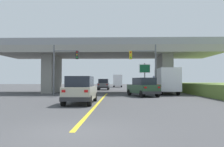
{
  "coord_description": "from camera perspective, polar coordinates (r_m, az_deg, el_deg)",
  "views": [
    {
      "loc": [
        1.53,
        -7.42,
        1.7
      ],
      "look_at": [
        0.84,
        16.97,
        2.48
      ],
      "focal_mm": 36.34,
      "sensor_mm": 36.0,
      "label": 1
    }
  ],
  "objects": [
    {
      "name": "ground",
      "position": [
        32.47,
        -1.09,
        -4.82
      ],
      "size": [
        160.0,
        160.0,
        0.0
      ],
      "primitive_type": "plane",
      "color": "#424244"
    },
    {
      "name": "overpass_bridge",
      "position": [
        32.6,
        -1.09,
        4.04
      ],
      "size": [
        30.08,
        8.9,
        7.11
      ],
      "color": "gray",
      "rests_on": "ground"
    },
    {
      "name": "lane_divider_stripe",
      "position": [
        18.8,
        -3.08,
        -7.0
      ],
      "size": [
        0.2,
        22.47,
        0.01
      ],
      "primitive_type": "cube",
      "color": "yellow",
      "rests_on": "ground"
    },
    {
      "name": "suv_lead",
      "position": [
        16.99,
        -7.88,
        -4.11
      ],
      "size": [
        2.0,
        4.83,
        2.02
      ],
      "color": "#B7B29E",
      "rests_on": "ground"
    },
    {
      "name": "suv_crossing",
      "position": [
        24.94,
        7.85,
        -3.38
      ],
      "size": [
        3.37,
        4.97,
        2.02
      ],
      "rotation": [
        0.0,
        0.0,
        0.33
      ],
      "color": "#2D4C33",
      "rests_on": "ground"
    },
    {
      "name": "box_truck",
      "position": [
        29.26,
        13.42,
        -1.83
      ],
      "size": [
        2.33,
        6.71,
        3.21
      ],
      "color": "navy",
      "rests_on": "ground"
    },
    {
      "name": "sedan_oncoming",
      "position": [
        42.37,
        -2.13,
        -2.74
      ],
      "size": [
        2.04,
        4.71,
        2.02
      ],
      "color": "slate",
      "rests_on": "ground"
    },
    {
      "name": "traffic_signal_nearside",
      "position": [
        26.48,
        8.79,
        2.56
      ],
      "size": [
        3.14,
        0.36,
        5.88
      ],
      "color": "#56595E",
      "rests_on": "ground"
    },
    {
      "name": "traffic_signal_farside",
      "position": [
        26.47,
        -12.47,
        2.49
      ],
      "size": [
        2.92,
        0.36,
        5.79
      ],
      "color": "#56595E",
      "rests_on": "ground"
    },
    {
      "name": "highway_sign",
      "position": [
        30.3,
        8.24,
        0.46
      ],
      "size": [
        1.41,
        0.17,
        4.01
      ],
      "color": "#56595E",
      "rests_on": "ground"
    },
    {
      "name": "semi_truck_distant",
      "position": [
        60.45,
        1.46,
        -1.85
      ],
      "size": [
        2.33,
        6.45,
        3.22
      ],
      "color": "navy",
      "rests_on": "ground"
    }
  ]
}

